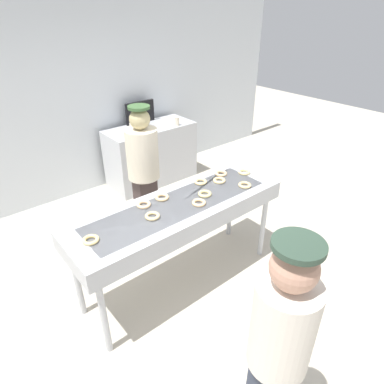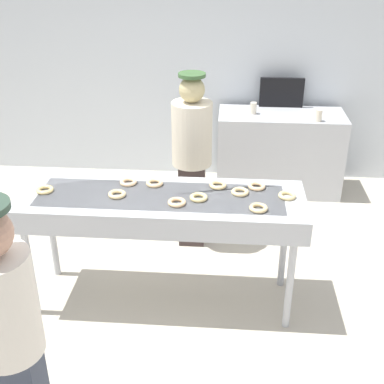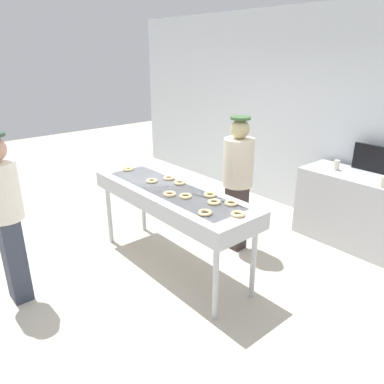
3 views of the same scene
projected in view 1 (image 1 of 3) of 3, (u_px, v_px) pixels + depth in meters
ground_plane at (181, 280)px, 3.62m from camera, size 16.00×16.00×0.00m
back_wall at (63, 96)px, 4.61m from camera, size 8.00×0.12×2.97m
fryer_conveyor at (179, 212)px, 3.20m from camera, size 2.17×0.68×0.96m
plain_donut_0 at (144, 205)px, 3.11m from camera, size 0.15×0.15×0.03m
plain_donut_1 at (245, 185)px, 3.44m from camera, size 0.15×0.15×0.03m
plain_donut_2 at (90, 240)px, 2.65m from camera, size 0.14×0.14×0.03m
plain_donut_3 at (162, 197)px, 3.22m from camera, size 0.15×0.15×0.03m
plain_donut_4 at (205, 194)px, 3.28m from camera, size 0.18×0.18×0.03m
plain_donut_5 at (199, 203)px, 3.14m from camera, size 0.16×0.16×0.03m
plain_donut_6 at (221, 173)px, 3.67m from camera, size 0.19×0.19×0.03m
plain_donut_7 at (219, 180)px, 3.53m from camera, size 0.16×0.16×0.03m
plain_donut_8 at (244, 172)px, 3.70m from camera, size 0.18×0.18×0.03m
plain_donut_9 at (201, 182)px, 3.50m from camera, size 0.17×0.17×0.03m
plain_donut_10 at (152, 216)px, 2.94m from camera, size 0.19×0.19×0.03m
worker_baker at (143, 167)px, 3.83m from camera, size 0.36×0.36×1.67m
customer_waiting at (278, 350)px, 1.82m from camera, size 0.33×0.33×1.71m
prep_counter at (152, 154)px, 5.41m from camera, size 1.40×0.61×0.93m
paper_cup_0 at (177, 121)px, 5.20m from camera, size 0.07×0.07×0.13m
paper_cup_1 at (132, 127)px, 4.96m from camera, size 0.07×0.07×0.13m
menu_display at (140, 112)px, 5.27m from camera, size 0.50×0.04×0.34m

